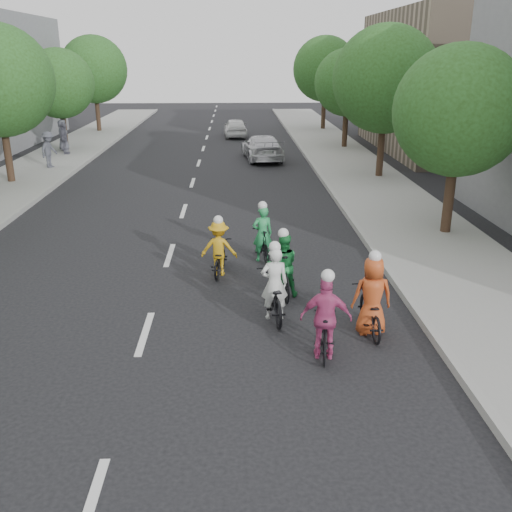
{
  "coord_description": "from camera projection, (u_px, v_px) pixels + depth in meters",
  "views": [
    {
      "loc": [
        1.96,
        -10.95,
        5.63
      ],
      "look_at": [
        2.44,
        2.02,
        1.0
      ],
      "focal_mm": 40.0,
      "sensor_mm": 36.0,
      "label": 1
    }
  ],
  "objects": [
    {
      "name": "follow_car_lead",
      "position": [
        262.0,
        147.0,
        31.7
      ],
      "size": [
        2.43,
        4.88,
        1.36
      ],
      "primitive_type": "imported",
      "rotation": [
        0.0,
        0.0,
        3.26
      ],
      "color": "silver",
      "rests_on": "ground"
    },
    {
      "name": "tree_r_3",
      "position": [
        325.0,
        69.0,
        42.55
      ],
      "size": [
        4.8,
        4.8,
        6.93
      ],
      "color": "black",
      "rests_on": "ground"
    },
    {
      "name": "sidewalk_right",
      "position": [
        393.0,
        207.0,
        21.8
      ],
      "size": [
        4.0,
        80.0,
        0.15
      ],
      "primitive_type": "cube",
      "color": "gray",
      "rests_on": "ground"
    },
    {
      "name": "curb_right",
      "position": [
        343.0,
        207.0,
        21.73
      ],
      "size": [
        0.18,
        80.0,
        0.18
      ],
      "primitive_type": "cube",
      "color": "#999993",
      "rests_on": "ground"
    },
    {
      "name": "follow_car_trail",
      "position": [
        235.0,
        128.0,
        40.49
      ],
      "size": [
        1.73,
        3.89,
        1.3
      ],
      "primitive_type": "imported",
      "rotation": [
        0.0,
        0.0,
        3.19
      ],
      "color": "white",
      "rests_on": "ground"
    },
    {
      "name": "tree_r_0",
      "position": [
        459.0,
        111.0,
        17.32
      ],
      "size": [
        4.0,
        4.0,
        5.97
      ],
      "color": "black",
      "rests_on": "ground"
    },
    {
      "name": "tree_l_5",
      "position": [
        94.0,
        69.0,
        41.39
      ],
      "size": [
        4.8,
        4.8,
        6.93
      ],
      "color": "black",
      "rests_on": "ground"
    },
    {
      "name": "curb_left",
      "position": [
        21.0,
        210.0,
        21.3
      ],
      "size": [
        0.18,
        80.0,
        0.18
      ],
      "primitive_type": "cube",
      "color": "#999993",
      "rests_on": "ground"
    },
    {
      "name": "cyclist_4",
      "position": [
        262.0,
        240.0,
        16.28
      ],
      "size": [
        0.72,
        1.58,
        1.75
      ],
      "rotation": [
        0.0,
        0.0,
        3.34
      ],
      "color": "black",
      "rests_on": "ground"
    },
    {
      "name": "cyclist_2",
      "position": [
        282.0,
        269.0,
        13.87
      ],
      "size": [
        0.82,
        1.9,
        1.73
      ],
      "rotation": [
        0.0,
        0.0,
        3.24
      ],
      "color": "black",
      "rests_on": "ground"
    },
    {
      "name": "tree_r_2",
      "position": [
        347.0,
        83.0,
        34.27
      ],
      "size": [
        4.0,
        4.0,
        5.97
      ],
      "color": "black",
      "rests_on": "ground"
    },
    {
      "name": "cyclist_3",
      "position": [
        274.0,
        292.0,
        12.72
      ],
      "size": [
        0.81,
        1.95,
        1.82
      ],
      "rotation": [
        0.0,
        0.0,
        3.22
      ],
      "color": "black",
      "rests_on": "ground"
    },
    {
      "name": "spectator_2",
      "position": [
        63.0,
        135.0,
        33.69
      ],
      "size": [
        0.87,
        1.04,
        1.81
      ],
      "primitive_type": "imported",
      "rotation": [
        0.0,
        0.0,
        1.96
      ],
      "color": "#555663",
      "rests_on": "sidewalk_left"
    },
    {
      "name": "bldg_se",
      "position": [
        469.0,
        82.0,
        33.94
      ],
      "size": [
        10.0,
        14.0,
        8.0
      ],
      "primitive_type": "cube",
      "color": "gray",
      "rests_on": "ground"
    },
    {
      "name": "spectator_1",
      "position": [
        64.0,
        138.0,
        32.54
      ],
      "size": [
        0.53,
        1.09,
        1.79
      ],
      "primitive_type": "imported",
      "rotation": [
        0.0,
        0.0,
        1.66
      ],
      "color": "#545462",
      "rests_on": "sidewalk_left"
    },
    {
      "name": "tree_l_4",
      "position": [
        59.0,
        84.0,
        33.1
      ],
      "size": [
        4.0,
        4.0,
        5.97
      ],
      "color": "black",
      "rests_on": "ground"
    },
    {
      "name": "cyclist_0",
      "position": [
        219.0,
        253.0,
        15.22
      ],
      "size": [
        1.02,
        1.69,
        1.64
      ],
      "rotation": [
        0.0,
        0.0,
        3.02
      ],
      "color": "black",
      "rests_on": "ground"
    },
    {
      "name": "cyclist_1",
      "position": [
        371.0,
        304.0,
        11.99
      ],
      "size": [
        0.84,
        1.77,
        1.86
      ],
      "rotation": [
        0.0,
        0.0,
        3.15
      ],
      "color": "black",
      "rests_on": "ground"
    },
    {
      "name": "cyclist_5",
      "position": [
        325.0,
        325.0,
        11.0
      ],
      "size": [
        1.04,
        1.51,
        1.84
      ],
      "rotation": [
        0.0,
        0.0,
        3.01
      ],
      "color": "black",
      "rests_on": "ground"
    },
    {
      "name": "ground",
      "position": [
        145.0,
        333.0,
        12.13
      ],
      "size": [
        120.0,
        120.0,
        0.0
      ],
      "primitive_type": "plane",
      "color": "black",
      "rests_on": "ground"
    },
    {
      "name": "tree_r_1",
      "position": [
        386.0,
        79.0,
        25.61
      ],
      "size": [
        4.8,
        4.8,
        6.93
      ],
      "color": "black",
      "rests_on": "ground"
    },
    {
      "name": "spectator_0",
      "position": [
        49.0,
        150.0,
        28.71
      ],
      "size": [
        0.98,
        1.3,
        1.79
      ],
      "primitive_type": "imported",
      "rotation": [
        0.0,
        0.0,
        1.27
      ],
      "color": "#4E505B",
      "rests_on": "sidewalk_left"
    }
  ]
}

